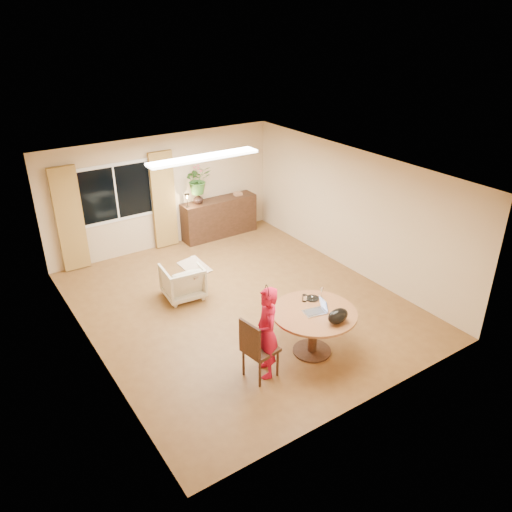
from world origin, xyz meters
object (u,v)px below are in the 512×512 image
(dining_chair, at_px, (261,347))
(sideboard, at_px, (219,217))
(child, at_px, (267,333))
(dining_table, at_px, (314,320))
(armchair, at_px, (183,281))

(dining_chair, bearing_deg, sideboard, 57.74)
(dining_chair, relative_size, child, 0.70)
(dining_table, relative_size, armchair, 1.82)
(dining_chair, height_order, child, child)
(sideboard, bearing_deg, dining_table, -102.74)
(dining_chair, relative_size, armchair, 1.38)
(child, distance_m, armchair, 2.80)
(dining_chair, distance_m, armchair, 2.78)
(dining_table, height_order, sideboard, sideboard)
(dining_table, relative_size, dining_chair, 1.31)
(dining_table, height_order, armchair, dining_table)
(dining_table, distance_m, dining_chair, 1.04)
(dining_chair, distance_m, child, 0.25)
(child, xyz_separation_m, armchair, (-0.04, 2.77, -0.40))
(child, distance_m, sideboard, 5.36)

